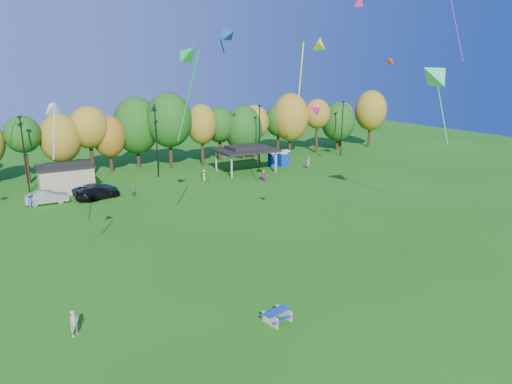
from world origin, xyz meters
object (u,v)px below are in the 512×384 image
picnic_table (277,315)px  car_b (47,197)px  car_d (98,193)px  kite_flyer (74,323)px  car_c (95,189)px  porta_potties (280,159)px

picnic_table → car_b: (-9.20, 32.96, 0.33)m
car_d → car_b: bearing=68.3°
kite_flyer → car_d: size_ratio=0.31×
kite_flyer → car_b: size_ratio=0.35×
picnic_table → car_c: (-3.91, 33.88, 0.30)m
porta_potties → car_b: size_ratio=0.84×
picnic_table → car_d: size_ratio=0.37×
picnic_table → car_c: size_ratio=0.36×
picnic_table → kite_flyer: bearing=145.7°
picnic_table → car_d: (-3.94, 32.23, 0.33)m
picnic_table → kite_flyer: size_ratio=1.18×
porta_potties → picnic_table: (-23.94, -37.35, -0.70)m
car_c → porta_potties: bearing=-94.2°
porta_potties → picnic_table: size_ratio=2.04×
porta_potties → kite_flyer: size_ratio=2.41×
porta_potties → kite_flyer: bearing=-136.3°
picnic_table → kite_flyer: (-10.64, 4.28, 0.38)m
picnic_table → car_d: 32.47m
picnic_table → car_b: size_ratio=0.41×
kite_flyer → porta_potties: bearing=12.2°
kite_flyer → car_c: (6.73, 29.60, -0.07)m
porta_potties → car_d: 28.35m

